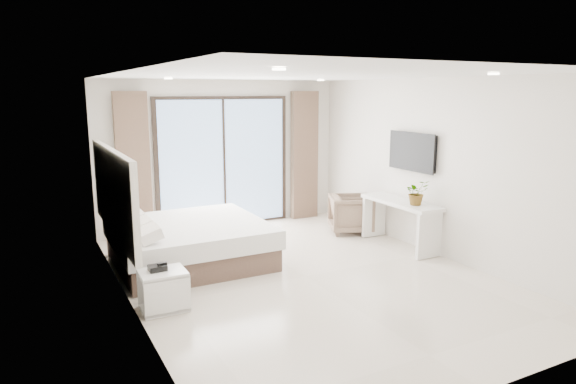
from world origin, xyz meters
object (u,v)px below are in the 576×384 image
console_desk (400,213)px  armchair (351,212)px  nightstand (163,291)px  bed (189,242)px

console_desk → armchair: 1.13m
nightstand → console_desk: console_desk is taller
armchair → nightstand: bearing=138.7°
bed → console_desk: 3.38m
console_desk → bed: bearing=166.2°
bed → armchair: size_ratio=2.89×
bed → nightstand: (-0.75, -1.49, -0.08)m
console_desk → armchair: size_ratio=2.04×
bed → nightstand: 1.67m
bed → console_desk: bearing=-13.8°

